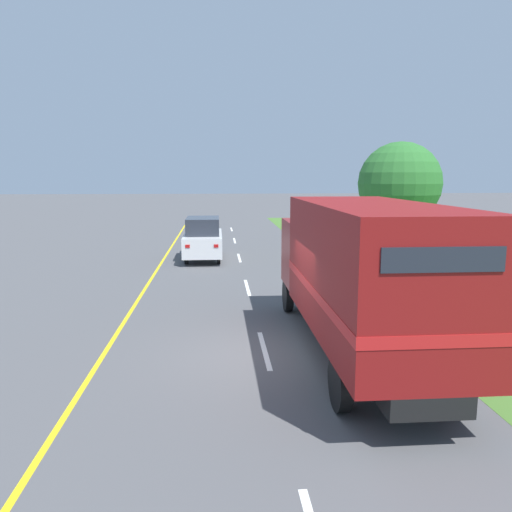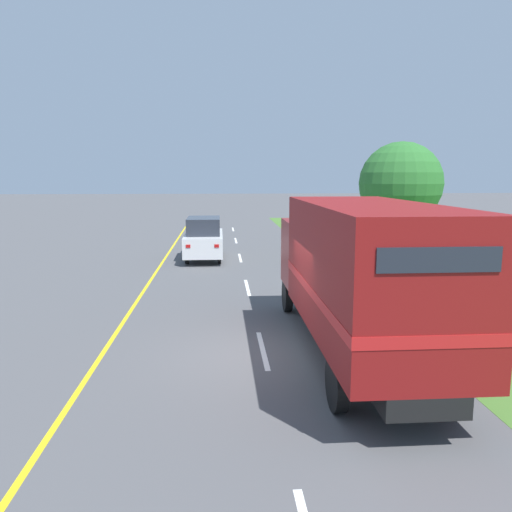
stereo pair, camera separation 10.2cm
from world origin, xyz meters
TOP-DOWN VIEW (x-y plane):
  - ground_plane at (0.00, 0.00)m, footprint 200.00×200.00m
  - edge_line_yellow at (-3.70, 10.36)m, footprint 0.12×52.47m
  - centre_dash_near at (0.00, 0.30)m, footprint 0.12×2.60m
  - centre_dash_mid_a at (0.00, 6.90)m, footprint 0.12×2.60m
  - centre_dash_mid_b at (0.00, 13.50)m, footprint 0.12×2.60m
  - centre_dash_far at (0.00, 20.10)m, footprint 0.12×2.60m
  - centre_dash_farthest at (0.00, 26.70)m, footprint 0.12×2.60m
  - horse_trailer_truck at (2.05, -0.28)m, footprint 2.39×8.65m
  - lead_car_white at (-1.76, 13.26)m, footprint 1.80×4.52m
  - highway_sign at (6.49, 7.72)m, footprint 1.86×0.09m
  - roadside_tree_near at (7.72, 12.76)m, footprint 3.97×3.97m
  - roadside_tree_mid at (10.51, 18.17)m, footprint 2.98×2.98m
  - delineator_post at (4.43, -1.01)m, footprint 0.08×0.08m

SIDE VIEW (x-z plane):
  - ground_plane at x=0.00m, z-range 0.00..0.00m
  - edge_line_yellow at x=-3.70m, z-range 0.00..0.01m
  - centre_dash_near at x=0.00m, z-range 0.00..0.01m
  - centre_dash_mid_a at x=0.00m, z-range 0.00..0.01m
  - centre_dash_mid_b at x=0.00m, z-range 0.00..0.01m
  - centre_dash_far at x=0.00m, z-range 0.00..0.01m
  - centre_dash_farthest at x=0.00m, z-range 0.00..0.01m
  - delineator_post at x=4.43m, z-range 0.03..0.98m
  - lead_car_white at x=-1.76m, z-range 0.00..2.04m
  - highway_sign at x=6.49m, z-range 0.38..3.26m
  - horse_trailer_truck at x=2.05m, z-range 0.22..3.72m
  - roadside_tree_mid at x=10.51m, z-range 0.76..5.30m
  - roadside_tree_near at x=7.72m, z-range 0.83..6.48m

